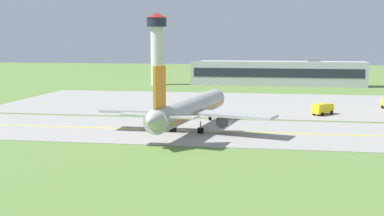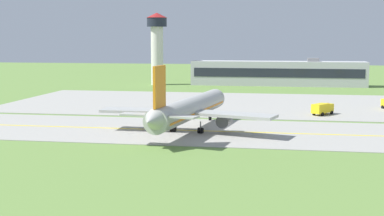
# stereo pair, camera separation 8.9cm
# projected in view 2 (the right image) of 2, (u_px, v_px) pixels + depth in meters

# --- Properties ---
(ground_plane) EXTENTS (500.00, 500.00, 0.00)m
(ground_plane) POSITION_uv_depth(u_px,v_px,m) (223.00, 132.00, 96.02)
(ground_plane) COLOR olive
(taxiway_strip) EXTENTS (240.00, 28.00, 0.10)m
(taxiway_strip) POSITION_uv_depth(u_px,v_px,m) (223.00, 132.00, 96.01)
(taxiway_strip) COLOR #9E9B93
(taxiway_strip) RESTS_ON ground
(apron_pad) EXTENTS (140.00, 52.00, 0.10)m
(apron_pad) POSITION_uv_depth(u_px,v_px,m) (280.00, 104.00, 135.42)
(apron_pad) COLOR #9E9B93
(apron_pad) RESTS_ON ground
(taxiway_centreline) EXTENTS (220.00, 0.60, 0.01)m
(taxiway_centreline) POSITION_uv_depth(u_px,v_px,m) (223.00, 131.00, 96.00)
(taxiway_centreline) COLOR yellow
(taxiway_centreline) RESTS_ON taxiway_strip
(airplane_lead) EXTENTS (32.21, 39.59, 12.70)m
(airplane_lead) POSITION_uv_depth(u_px,v_px,m) (189.00, 109.00, 95.91)
(airplane_lead) COLOR #ADADA8
(airplane_lead) RESTS_ON ground
(service_truck_baggage) EXTENTS (5.21, 6.05, 2.60)m
(service_truck_baggage) POSITION_uv_depth(u_px,v_px,m) (323.00, 108.00, 116.63)
(service_truck_baggage) COLOR yellow
(service_truck_baggage) RESTS_ON ground
(terminal_building) EXTENTS (61.58, 8.60, 9.90)m
(terminal_building) POSITION_uv_depth(u_px,v_px,m) (278.00, 73.00, 189.31)
(terminal_building) COLOR #B2B2B7
(terminal_building) RESTS_ON ground
(control_tower) EXTENTS (7.60, 7.60, 25.93)m
(control_tower) POSITION_uv_depth(u_px,v_px,m) (157.00, 41.00, 191.47)
(control_tower) COLOR silver
(control_tower) RESTS_ON ground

